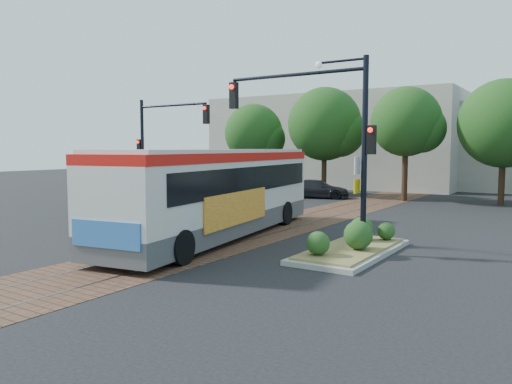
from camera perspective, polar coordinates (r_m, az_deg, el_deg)
ground at (r=19.37m, az=-1.36°, el=-4.96°), size 120.00×120.00×0.00m
trackbed at (r=22.75m, az=4.32°, el=-3.46°), size 3.60×40.00×0.02m
tree_row at (r=33.61m, az=16.49°, el=7.35°), size 26.40×5.60×7.67m
warehouses at (r=45.93m, az=18.73°, el=5.32°), size 40.00×13.00×8.00m
city_bus at (r=18.80m, az=-4.29°, el=0.41°), size 4.46×12.64×3.32m
traffic_island at (r=16.29m, az=11.05°, el=-5.77°), size 2.20×5.20×1.13m
signal_pole_main at (r=16.49m, az=8.27°, el=7.75°), size 5.49×0.46×6.00m
signal_pole_left at (r=27.50m, az=-11.22°, el=5.98°), size 4.99×0.34×6.00m
officer at (r=24.98m, az=-18.22°, el=-0.77°), size 0.82×0.80×1.89m
parked_car at (r=33.98m, az=7.04°, el=0.35°), size 4.57×2.87×1.24m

